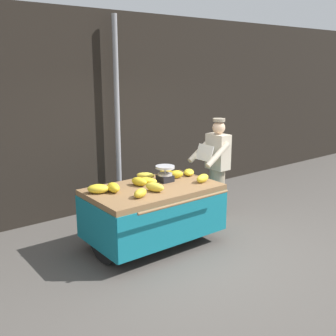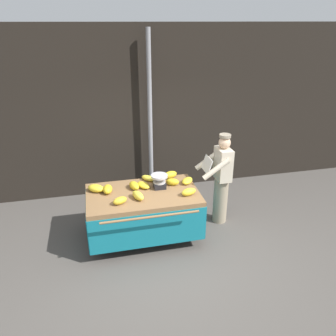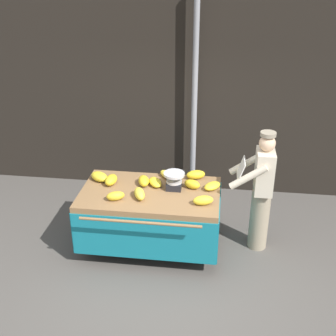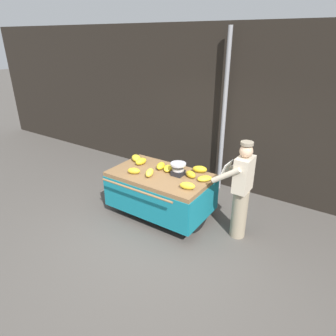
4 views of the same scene
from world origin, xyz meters
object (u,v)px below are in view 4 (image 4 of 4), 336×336
at_px(vendor_person, 241,190).
at_px(banana_bunch_1, 200,169).
at_px(banana_bunch_3, 181,165).
at_px(banana_bunch_6, 134,171).
at_px(banana_bunch_4, 205,179).
at_px(banana_bunch_8, 141,161).
at_px(street_pole, 224,115).
at_px(banana_bunch_10, 136,158).
at_px(banana_bunch_9, 150,173).
at_px(banana_bunch_5, 187,186).
at_px(banana_cart, 161,185).
at_px(banana_bunch_7, 168,168).
at_px(weighing_scale, 178,169).
at_px(banana_bunch_0, 191,174).
at_px(banana_bunch_2, 161,166).

bearing_deg(vendor_person, banana_bunch_1, 165.39).
relative_size(banana_bunch_3, banana_bunch_6, 1.17).
relative_size(banana_bunch_4, banana_bunch_8, 1.03).
relative_size(street_pole, banana_bunch_10, 11.76).
relative_size(banana_bunch_3, banana_bunch_9, 0.97).
relative_size(street_pole, banana_bunch_5, 13.13).
bearing_deg(vendor_person, street_pole, 124.96).
height_order(banana_cart, banana_bunch_4, banana_bunch_4).
xyz_separation_m(banana_bunch_6, banana_bunch_7, (0.44, 0.46, -0.01)).
bearing_deg(banana_cart, vendor_person, 8.47).
bearing_deg(weighing_scale, banana_bunch_3, 113.97).
height_order(weighing_scale, banana_bunch_0, weighing_scale).
xyz_separation_m(banana_bunch_1, vendor_person, (0.89, -0.23, -0.07)).
bearing_deg(vendor_person, banana_bunch_4, -176.43).
xyz_separation_m(weighing_scale, banana_bunch_4, (0.51, 0.05, -0.07)).
bearing_deg(banana_bunch_6, street_pole, 66.70).
relative_size(banana_bunch_1, banana_bunch_3, 0.97).
bearing_deg(banana_bunch_8, banana_bunch_5, -16.69).
bearing_deg(banana_bunch_6, banana_bunch_10, 125.19).
bearing_deg(banana_bunch_7, banana_bunch_9, -111.45).
relative_size(banana_bunch_5, vendor_person, 0.15).
bearing_deg(banana_bunch_1, banana_bunch_2, -158.30).
bearing_deg(banana_cart, banana_bunch_2, 123.57).
height_order(banana_bunch_0, banana_bunch_9, banana_bunch_9).
height_order(banana_bunch_2, banana_bunch_6, banana_bunch_2).
height_order(street_pole, banana_cart, street_pole).
relative_size(banana_bunch_4, banana_bunch_7, 0.93).
relative_size(weighing_scale, banana_bunch_6, 1.20).
relative_size(banana_bunch_6, vendor_person, 0.14).
relative_size(banana_cart, banana_bunch_3, 6.80).
bearing_deg(banana_bunch_8, banana_bunch_1, 15.38).
xyz_separation_m(banana_bunch_6, banana_bunch_10, (-0.35, 0.49, 0.00)).
distance_m(street_pole, banana_bunch_10, 2.01).
distance_m(banana_cart, banana_bunch_0, 0.64).
xyz_separation_m(banana_cart, banana_bunch_5, (0.71, -0.24, 0.29)).
distance_m(weighing_scale, banana_bunch_9, 0.51).
distance_m(banana_bunch_2, banana_bunch_6, 0.53).
xyz_separation_m(banana_cart, banana_bunch_7, (0.04, 0.18, 0.27)).
bearing_deg(banana_cart, banana_bunch_10, 163.63).
height_order(street_pole, banana_bunch_4, street_pole).
bearing_deg(banana_bunch_1, banana_cart, -141.87).
distance_m(street_pole, vendor_person, 1.95).
bearing_deg(banana_bunch_8, banana_bunch_10, 156.17).
bearing_deg(banana_bunch_1, weighing_scale, -129.11).
bearing_deg(street_pole, banana_bunch_9, -106.35).
distance_m(street_pole, banana_cart, 2.01).
height_order(banana_bunch_5, banana_bunch_7, banana_bunch_5).
height_order(banana_cart, banana_bunch_7, banana_bunch_7).
distance_m(banana_bunch_10, vendor_person, 2.20).
xyz_separation_m(banana_bunch_9, banana_bunch_10, (-0.64, 0.40, -0.00)).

